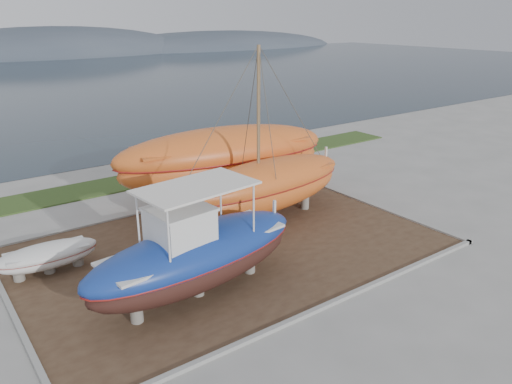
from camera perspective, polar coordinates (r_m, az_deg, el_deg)
ground at (r=19.83m, az=3.48°, el=-10.48°), size 140.00×140.00×0.00m
dirt_patch at (r=22.66m, az=-2.99°, el=-6.30°), size 18.00×12.00×0.06m
curb_frame at (r=22.64m, az=-2.99°, el=-6.20°), size 18.60×12.60×0.15m
grass_strip at (r=32.24m, az=-14.29°, el=1.17°), size 44.00×3.00×0.08m
blue_caique at (r=18.14m, az=-6.86°, el=-5.76°), size 9.15×3.74×4.28m
white_dinghy at (r=21.90m, az=-22.68°, el=-7.08°), size 4.01×1.62×1.19m
orange_sailboat at (r=23.90m, az=1.19°, el=6.17°), size 9.83×3.49×8.61m
orange_bare_hull at (r=27.59m, az=-3.66°, el=3.06°), size 12.67×5.36×4.02m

